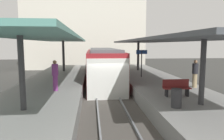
{
  "coord_description": "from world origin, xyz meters",
  "views": [
    {
      "loc": [
        -1.01,
        -13.46,
        3.65
      ],
      "look_at": [
        0.52,
        2.13,
        1.73
      ],
      "focal_mm": 33.4,
      "sensor_mm": 36.0,
      "label": 1
    }
  ],
  "objects_px": {
    "commuter_train": "(103,66)",
    "passenger_mid_platform": "(195,73)",
    "litter_bin": "(176,98)",
    "platform_bench": "(176,87)",
    "platform_sign": "(142,57)",
    "passenger_near_bench": "(55,75)"
  },
  "relations": [
    {
      "from": "platform_bench",
      "to": "passenger_near_bench",
      "type": "xyz_separation_m",
      "value": [
        -6.43,
        1.88,
        0.46
      ]
    },
    {
      "from": "litter_bin",
      "to": "passenger_near_bench",
      "type": "height_order",
      "value": "passenger_near_bench"
    },
    {
      "from": "commuter_train",
      "to": "platform_sign",
      "type": "distance_m",
      "value": 3.61
    },
    {
      "from": "passenger_near_bench",
      "to": "passenger_mid_platform",
      "type": "xyz_separation_m",
      "value": [
        8.45,
        0.13,
        -0.03
      ]
    },
    {
      "from": "platform_bench",
      "to": "passenger_mid_platform",
      "type": "bearing_deg",
      "value": 44.86
    },
    {
      "from": "commuter_train",
      "to": "platform_sign",
      "type": "xyz_separation_m",
      "value": [
        3.04,
        -1.73,
        0.9
      ]
    },
    {
      "from": "commuter_train",
      "to": "platform_sign",
      "type": "relative_size",
      "value": 5.1
    },
    {
      "from": "litter_bin",
      "to": "passenger_near_bench",
      "type": "xyz_separation_m",
      "value": [
        -5.63,
        3.79,
        0.52
      ]
    },
    {
      "from": "commuter_train",
      "to": "passenger_mid_platform",
      "type": "bearing_deg",
      "value": -48.96
    },
    {
      "from": "litter_bin",
      "to": "passenger_mid_platform",
      "type": "bearing_deg",
      "value": 54.24
    },
    {
      "from": "commuter_train",
      "to": "passenger_near_bench",
      "type": "distance_m",
      "value": 7.0
    },
    {
      "from": "platform_sign",
      "to": "litter_bin",
      "type": "distance_m",
      "value": 8.44
    },
    {
      "from": "platform_bench",
      "to": "passenger_mid_platform",
      "type": "relative_size",
      "value": 0.82
    },
    {
      "from": "platform_bench",
      "to": "litter_bin",
      "type": "height_order",
      "value": "platform_bench"
    },
    {
      "from": "platform_bench",
      "to": "commuter_train",
      "type": "bearing_deg",
      "value": 112.2
    },
    {
      "from": "litter_bin",
      "to": "passenger_near_bench",
      "type": "relative_size",
      "value": 0.45
    },
    {
      "from": "platform_bench",
      "to": "litter_bin",
      "type": "relative_size",
      "value": 1.75
    },
    {
      "from": "platform_bench",
      "to": "platform_sign",
      "type": "bearing_deg",
      "value": 92.53
    },
    {
      "from": "platform_sign",
      "to": "passenger_mid_platform",
      "type": "height_order",
      "value": "platform_sign"
    },
    {
      "from": "commuter_train",
      "to": "passenger_mid_platform",
      "type": "xyz_separation_m",
      "value": [
        5.35,
        -6.15,
        0.16
      ]
    },
    {
      "from": "litter_bin",
      "to": "passenger_mid_platform",
      "type": "relative_size",
      "value": 0.47
    },
    {
      "from": "commuter_train",
      "to": "litter_bin",
      "type": "distance_m",
      "value": 10.38
    }
  ]
}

